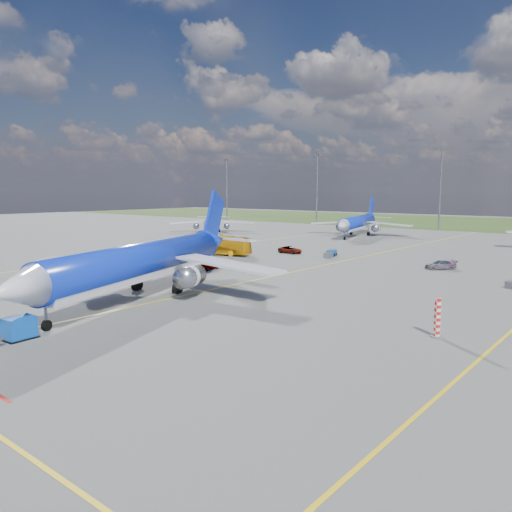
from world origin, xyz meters
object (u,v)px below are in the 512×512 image
Objects in this scene: warning_post at (437,318)px; main_airliner at (143,297)px; bg_jet_nw at (212,233)px; bg_jet_nnw at (357,236)px; apron_bus at (218,245)px; service_car_c at (441,265)px; service_car_a at (209,265)px; service_car_b at (290,250)px; baggage_tug_c at (330,254)px; uld_container at (19,328)px.

warning_post is 29.40m from main_airliner.
bg_jet_nw is 0.78× the size of main_airliner.
apron_bus is (-1.16, -48.15, 1.63)m from bg_jet_nnw.
apron_bus is (-46.73, 24.80, 0.13)m from warning_post.
bg_jet_nw is 7.48× the size of service_car_c.
service_car_a is 32.63m from service_car_c.
service_car_b is 7.78m from baggage_tug_c.
warning_post is 86.02m from bg_jet_nnw.
warning_post is 51.34m from service_car_b.
main_airliner reaches higher than service_car_a.
service_car_b is 26.84m from service_car_c.
apron_bus is 19.31m from baggage_tug_c.
baggage_tug_c is (5.88, 22.89, -0.18)m from service_car_a.
apron_bus is (-22.72, 45.14, 0.80)m from uld_container.
service_car_a is at bearing -122.03° from baggage_tug_c.
warning_post is 0.64× the size of baggage_tug_c.
apron_bus is at bearing -86.44° from bg_jet_nw.
bg_jet_nnw is 16.99× the size of uld_container.
service_car_c is at bearing 46.11° from main_airliner.
service_car_b is at bearing 87.90° from service_car_a.
bg_jet_nnw is 79.73m from main_airliner.
service_car_a is 0.87× the size of service_car_b.
apron_bus is (32.47, -31.50, 1.63)m from bg_jet_nw.
warning_post is at bearing -72.24° from bg_jet_nnw.
uld_container is 0.54× the size of service_car_a.
main_airliner is 16.10m from uld_container.
uld_container is at bearing -139.72° from warning_post.
warning_post reaches higher than baggage_tug_c.
service_car_a is (9.24, -60.73, 0.66)m from bg_jet_nnw.
service_car_a is (42.88, -44.09, 0.66)m from bg_jet_nw.
service_car_b is 1.03× the size of service_car_c.
apron_bus is 3.04× the size of service_car_a.
service_car_b is at bearing -57.61° from apron_bus.
service_car_c is (24.96, 21.01, -0.03)m from service_car_a.
main_airliner is 9.32× the size of service_car_b.
warning_post is at bearing -9.35° from main_airliner.
main_airliner reaches higher than baggage_tug_c.
uld_container is (-24.00, -20.34, -0.66)m from warning_post.
main_airliner reaches higher than service_car_c.
main_airliner is 42.10m from service_car_c.
uld_container is at bearing -91.22° from bg_jet_nnw.
service_car_a is at bearing -91.62° from service_car_c.
bg_jet_nnw reaches higher than warning_post.
service_car_c is (67.84, -23.08, 0.62)m from bg_jet_nw.
uld_container is 34.80m from service_car_a.
service_car_a reaches higher than baggage_tug_c.
bg_jet_nnw is 7.58× the size of baggage_tug_c.
apron_bus reaches higher than service_car_a.
warning_post is 31.47m from uld_container.
bg_jet_nw is 45.27m from apron_bus.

